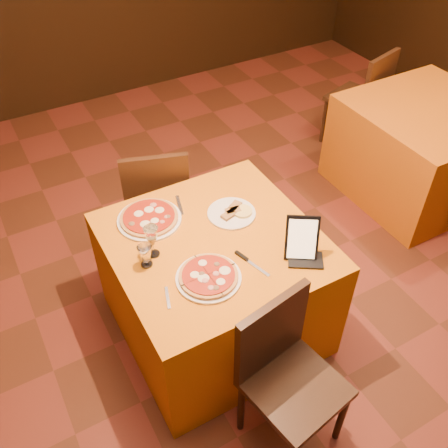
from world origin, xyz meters
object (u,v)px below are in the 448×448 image
chair_main_far (157,196)px  main_table (215,285)px  pizza_far (149,219)px  chair_main_near (296,387)px  pizza_near (208,277)px  chair_side_far (356,98)px  water_glass (146,256)px  side_table (421,150)px  wine_glass (152,241)px  tablet (302,238)px

chair_main_far → main_table: bearing=108.2°
pizza_far → chair_main_near: bearing=-77.8°
pizza_near → pizza_far: same height
chair_side_far → water_glass: 2.82m
main_table → pizza_near: (-0.16, -0.23, 0.39)m
chair_side_far → side_table: bearing=74.2°
pizza_near → wine_glass: wine_glass is taller
main_table → pizza_far: pizza_far is taller
side_table → water_glass: bearing=-170.2°
tablet → pizza_far: bearing=165.5°
wine_glass → main_table: bearing=-10.3°
chair_side_far → tablet: tablet is taller
chair_side_far → wine_glass: bearing=10.2°
tablet → chair_side_far: bearing=74.2°
chair_side_far → wine_glass: 2.75m
main_table → wine_glass: bearing=169.7°
wine_glass → water_glass: (-0.06, -0.05, -0.03)m
side_table → wine_glass: size_ratio=5.79×
pizza_far → tablet: tablet is taller
side_table → tablet: bearing=-157.0°
main_table → water_glass: (-0.39, 0.01, 0.44)m
chair_main_near → chair_side_far: 2.95m
side_table → chair_side_far: size_ratio=1.21×
side_table → pizza_far: pizza_far is taller
pizza_near → water_glass: bearing=133.7°
chair_main_near → wine_glass: size_ratio=4.79×
chair_side_far → tablet: bearing=25.6°
wine_glass → water_glass: size_ratio=1.46×
pizza_far → water_glass: water_glass is taller
chair_main_far → chair_main_near: bearing=108.2°
chair_side_far → tablet: (-1.78, -1.57, 0.41)m
side_table → wine_glass: wine_glass is taller
tablet → water_glass: bearing=-171.3°
chair_main_far → pizza_far: bearing=83.2°
side_table → pizza_far: (-2.36, -0.12, 0.39)m
main_table → water_glass: 0.59m
chair_side_far → pizza_far: bearing=5.9°
water_glass → main_table: bearing=-1.3°
side_table → chair_main_far: (-2.11, 0.40, 0.08)m
pizza_near → wine_glass: 0.35m
side_table → chair_main_far: bearing=169.3°
main_table → wine_glass: 0.58m
chair_main_near → wine_glass: (-0.33, 0.87, 0.39)m
main_table → pizza_far: 0.56m
water_glass → side_table: bearing=9.8°
main_table → chair_main_far: 0.84m
water_glass → tablet: (0.73, -0.32, 0.06)m
chair_main_near → water_glass: (-0.39, 0.82, 0.36)m
chair_main_near → chair_main_far: same height
main_table → side_table: bearing=11.7°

